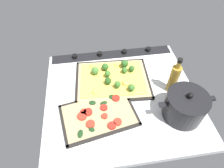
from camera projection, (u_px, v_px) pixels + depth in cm
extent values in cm
cube|color=silver|center=(121.00, 96.00, 95.80)|extent=(73.72, 67.92, 3.00)
cube|color=black|center=(112.00, 54.00, 114.31)|extent=(70.78, 7.00, 0.80)
cylinder|color=black|center=(148.00, 49.00, 115.49)|extent=(2.80, 2.80, 1.80)
cylinder|color=black|center=(124.00, 51.00, 114.05)|extent=(2.80, 2.80, 1.80)
cylinder|color=black|center=(100.00, 54.00, 112.62)|extent=(2.80, 2.80, 1.80)
cylinder|color=black|center=(75.00, 56.00, 111.18)|extent=(2.80, 2.80, 1.80)
cube|color=black|center=(113.00, 80.00, 100.49)|extent=(39.73, 31.13, 0.50)
cube|color=black|center=(110.00, 62.00, 109.32)|extent=(38.07, 3.49, 1.30)
cube|color=black|center=(115.00, 101.00, 91.07)|extent=(38.07, 3.49, 1.30)
cube|color=black|center=(147.00, 78.00, 101.26)|extent=(2.94, 28.91, 1.30)
cube|color=black|center=(77.00, 82.00, 99.12)|extent=(2.94, 28.91, 1.30)
cube|color=tan|center=(113.00, 79.00, 99.93)|extent=(37.19, 28.59, 1.00)
cube|color=#EDC64C|center=(113.00, 78.00, 99.40)|extent=(34.19, 25.77, 0.40)
cone|color=#427635|center=(108.00, 83.00, 96.37)|extent=(1.86, 1.86, 0.88)
sphere|color=#264C1C|center=(108.00, 81.00, 95.09)|extent=(3.39, 3.39, 3.39)
cone|color=#4D8B3F|center=(131.00, 71.00, 102.01)|extent=(1.67, 1.67, 1.20)
sphere|color=#2D5B23|center=(132.00, 68.00, 100.71)|extent=(3.03, 3.03, 3.03)
cone|color=#68AD54|center=(95.00, 73.00, 101.04)|extent=(2.18, 2.18, 0.85)
sphere|color=#427533|center=(95.00, 71.00, 99.60)|extent=(3.97, 3.97, 3.97)
cone|color=#4D8B3F|center=(105.00, 69.00, 102.98)|extent=(2.03, 2.03, 0.93)
sphere|color=#2D5B23|center=(105.00, 67.00, 101.59)|extent=(3.68, 3.68, 3.68)
cone|color=#5B9F46|center=(131.00, 90.00, 93.11)|extent=(1.85, 1.85, 1.06)
sphere|color=#386B28|center=(132.00, 88.00, 91.77)|extent=(3.36, 3.36, 3.36)
cone|color=#5B9F46|center=(124.00, 72.00, 101.50)|extent=(1.64, 1.64, 0.93)
sphere|color=#386B28|center=(125.00, 70.00, 100.31)|extent=(2.97, 2.97, 2.97)
cone|color=#4D8B3F|center=(124.00, 66.00, 104.19)|extent=(2.19, 2.19, 1.35)
sphere|color=#2D5B23|center=(125.00, 63.00, 102.56)|extent=(3.99, 3.99, 3.99)
cone|color=#5B9F46|center=(108.00, 76.00, 99.37)|extent=(1.70, 1.70, 1.29)
sphere|color=#386B28|center=(108.00, 74.00, 98.02)|extent=(3.08, 3.08, 3.08)
cone|color=#5B9F46|center=(117.00, 87.00, 94.51)|extent=(1.75, 1.75, 1.29)
sphere|color=#386B28|center=(118.00, 84.00, 93.13)|extent=(3.18, 3.18, 3.18)
ellipsoid|color=#EDC64C|center=(126.00, 82.00, 96.43)|extent=(5.51, 5.44, 1.49)
ellipsoid|color=#EDC64C|center=(117.00, 65.00, 105.42)|extent=(3.93, 3.48, 1.14)
ellipsoid|color=#EDC64C|center=(92.00, 66.00, 104.93)|extent=(3.02, 2.59, 1.01)
ellipsoid|color=#EDC64C|center=(96.00, 91.00, 92.78)|extent=(4.81, 4.69, 1.30)
cube|color=black|center=(99.00, 116.00, 86.14)|extent=(36.20, 27.02, 0.50)
cube|color=black|center=(93.00, 98.00, 92.19)|extent=(32.55, 7.09, 1.30)
cube|color=black|center=(105.00, 135.00, 79.50)|extent=(32.55, 7.09, 1.30)
cube|color=black|center=(131.00, 106.00, 89.22)|extent=(5.04, 21.33, 1.30)
cube|color=black|center=(63.00, 125.00, 82.46)|extent=(5.04, 21.33, 1.30)
cube|color=tan|center=(99.00, 115.00, 85.62)|extent=(33.40, 24.23, 0.90)
cylinder|color=red|center=(105.00, 116.00, 84.10)|extent=(2.70, 2.70, 1.00)
cylinder|color=red|center=(118.00, 122.00, 82.18)|extent=(3.51, 3.51, 1.00)
cylinder|color=red|center=(82.00, 116.00, 84.07)|extent=(4.21, 4.21, 1.00)
cylinder|color=red|center=(90.00, 124.00, 81.49)|extent=(3.79, 3.79, 1.00)
cylinder|color=#B22319|center=(112.00, 126.00, 80.99)|extent=(3.64, 3.64, 1.00)
cylinder|color=#B22319|center=(88.00, 112.00, 85.48)|extent=(3.92, 3.92, 1.00)
cylinder|color=#B22319|center=(116.00, 98.00, 90.65)|extent=(3.60, 3.60, 1.00)
cylinder|color=#B22319|center=(104.00, 108.00, 87.06)|extent=(3.33, 3.33, 1.00)
cylinder|color=#B22319|center=(83.00, 112.00, 85.59)|extent=(2.73, 2.73, 1.00)
ellipsoid|color=#193819|center=(104.00, 103.00, 88.90)|extent=(3.74, 2.58, 0.60)
ellipsoid|color=#193819|center=(92.00, 129.00, 79.95)|extent=(3.44, 3.43, 0.60)
ellipsoid|color=#193819|center=(112.00, 97.00, 91.36)|extent=(3.71, 3.56, 0.60)
ellipsoid|color=#193819|center=(80.00, 134.00, 78.62)|extent=(2.74, 4.04, 0.60)
ellipsoid|color=#193819|center=(92.00, 103.00, 89.03)|extent=(3.86, 3.36, 0.60)
cylinder|color=black|center=(185.00, 107.00, 82.49)|extent=(17.42, 17.42, 11.86)
cylinder|color=black|center=(189.00, 98.00, 77.74)|extent=(17.77, 17.77, 0.80)
sphere|color=black|center=(190.00, 96.00, 76.54)|extent=(2.40, 2.40, 2.40)
cube|color=black|center=(211.00, 99.00, 80.67)|extent=(3.60, 2.00, 1.20)
cube|color=black|center=(163.00, 105.00, 78.62)|extent=(3.60, 2.00, 1.20)
cylinder|color=olive|center=(173.00, 79.00, 91.02)|extent=(4.50, 4.50, 15.13)
cylinder|color=olive|center=(179.00, 65.00, 84.04)|extent=(2.02, 2.02, 3.50)
cylinder|color=black|center=(180.00, 60.00, 82.13)|extent=(2.25, 2.25, 1.60)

